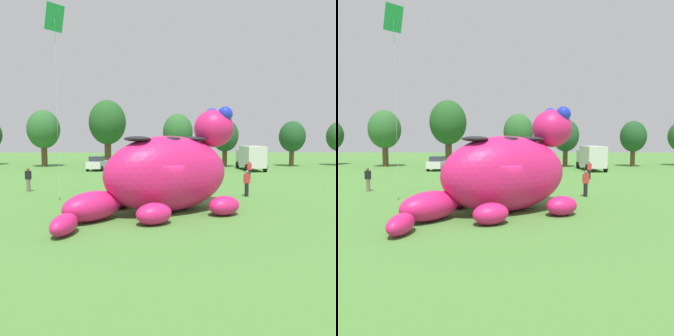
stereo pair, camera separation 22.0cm
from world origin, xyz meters
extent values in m
plane|color=#4C8438|center=(0.00, 0.00, 0.00)|extent=(160.00, 160.00, 0.00)
ellipsoid|color=#E01E6B|center=(0.48, 0.71, 1.95)|extent=(7.72, 6.48, 3.89)
ellipsoid|color=#E01E6B|center=(3.03, 2.19, 4.31)|extent=(2.99, 2.91, 2.06)
sphere|color=#1E33CC|center=(3.01, 2.84, 5.08)|extent=(0.82, 0.82, 0.82)
sphere|color=#1E33CC|center=(3.58, 1.86, 5.08)|extent=(0.82, 0.82, 0.82)
ellipsoid|color=black|center=(1.83, 1.49, 3.74)|extent=(1.86, 1.97, 0.26)
ellipsoid|color=black|center=(0.48, 0.71, 3.74)|extent=(1.86, 1.97, 0.26)
ellipsoid|color=black|center=(-1.01, -0.16, 3.74)|extent=(1.86, 1.97, 0.26)
ellipsoid|color=#E01E6B|center=(1.04, 3.54, 0.48)|extent=(2.04, 1.87, 0.95)
ellipsoid|color=#E01E6B|center=(3.22, -0.20, 0.48)|extent=(2.04, 1.87, 0.95)
ellipsoid|color=#E01E6B|center=(-2.16, 1.47, 0.48)|extent=(2.04, 1.87, 0.95)
ellipsoid|color=#E01E6B|center=(-0.16, -1.97, 0.48)|extent=(2.04, 1.87, 0.95)
ellipsoid|color=#E01E6B|center=(-2.96, -1.29, 0.68)|extent=(3.19, 3.39, 1.36)
ellipsoid|color=#E01E6B|center=(-3.58, -3.56, 0.42)|extent=(1.08, 1.89, 0.83)
cube|color=white|center=(-7.96, 23.84, 0.72)|extent=(1.97, 4.20, 0.80)
cube|color=#2D333D|center=(-7.97, 23.69, 1.42)|extent=(1.62, 2.06, 0.60)
cylinder|color=black|center=(-8.72, 25.16, 0.32)|extent=(0.28, 0.65, 0.64)
cylinder|color=black|center=(-7.03, 25.05, 0.32)|extent=(0.28, 0.65, 0.64)
cylinder|color=black|center=(-8.89, 22.63, 0.32)|extent=(0.28, 0.65, 0.64)
cylinder|color=black|center=(-7.19, 22.51, 0.32)|extent=(0.28, 0.65, 0.64)
cube|color=#2347B7|center=(-4.32, 23.43, 0.72)|extent=(2.19, 4.28, 0.80)
cube|color=#2D333D|center=(-4.34, 23.28, 1.42)|extent=(1.73, 2.14, 0.60)
cylinder|color=black|center=(-5.01, 24.80, 0.32)|extent=(0.32, 0.66, 0.64)
cylinder|color=black|center=(-3.32, 24.59, 0.32)|extent=(0.32, 0.66, 0.64)
cylinder|color=black|center=(-5.32, 22.27, 0.32)|extent=(0.32, 0.66, 0.64)
cylinder|color=black|center=(-3.63, 22.06, 0.32)|extent=(0.32, 0.66, 0.64)
cube|color=orange|center=(-0.75, 22.97, 0.72)|extent=(1.75, 4.12, 0.80)
cube|color=#2D333D|center=(-0.75, 22.82, 1.42)|extent=(1.52, 1.99, 0.60)
cylinder|color=black|center=(-1.58, 24.25, 0.32)|extent=(0.25, 0.64, 0.64)
cylinder|color=black|center=(0.12, 24.23, 0.32)|extent=(0.25, 0.64, 0.64)
cylinder|color=black|center=(-1.61, 21.71, 0.32)|extent=(0.25, 0.64, 0.64)
cylinder|color=black|center=(0.09, 21.69, 0.32)|extent=(0.25, 0.64, 0.64)
cube|color=#1E7238|center=(2.97, 22.98, 0.72)|extent=(1.83, 4.15, 0.80)
cube|color=#2D333D|center=(2.96, 22.83, 1.42)|extent=(1.56, 2.02, 0.60)
cylinder|color=black|center=(2.16, 24.28, 0.32)|extent=(0.26, 0.65, 0.64)
cylinder|color=black|center=(3.86, 24.22, 0.32)|extent=(0.26, 0.65, 0.64)
cylinder|color=black|center=(2.08, 21.73, 0.32)|extent=(0.26, 0.65, 0.64)
cylinder|color=black|center=(3.78, 21.68, 0.32)|extent=(0.26, 0.65, 0.64)
cube|color=silver|center=(10.63, 26.30, 1.40)|extent=(2.04, 1.85, 1.90)
cube|color=silver|center=(10.70, 23.10, 1.70)|extent=(2.21, 4.65, 2.50)
cylinder|color=black|center=(9.63, 26.27, 0.45)|extent=(0.30, 0.91, 0.90)
cylinder|color=black|center=(11.63, 26.32, 0.45)|extent=(0.30, 0.91, 0.90)
cylinder|color=black|center=(9.69, 21.46, 0.45)|extent=(0.30, 0.91, 0.90)
cylinder|color=black|center=(11.79, 21.51, 0.45)|extent=(0.30, 0.91, 0.90)
cylinder|color=brown|center=(-16.39, 29.30, 1.37)|extent=(0.78, 0.78, 2.73)
ellipsoid|color=#2D662D|center=(-16.39, 29.30, 5.13)|extent=(4.37, 4.37, 5.24)
cylinder|color=brown|center=(-7.99, 31.36, 1.64)|extent=(0.94, 0.94, 3.29)
ellipsoid|color=#235623|center=(-7.99, 31.36, 6.18)|extent=(5.26, 5.26, 6.31)
cylinder|color=brown|center=(2.00, 29.01, 1.27)|extent=(0.73, 0.73, 2.55)
ellipsoid|color=#2D662D|center=(2.00, 29.01, 4.79)|extent=(4.07, 4.07, 4.89)
cylinder|color=brown|center=(8.42, 28.84, 1.14)|extent=(0.65, 0.65, 2.28)
ellipsoid|color=#1E4C23|center=(8.42, 28.84, 4.29)|extent=(3.65, 3.65, 4.39)
cylinder|color=brown|center=(17.96, 29.74, 1.11)|extent=(0.63, 0.63, 2.22)
ellipsoid|color=#1E4C23|center=(17.96, 29.74, 4.17)|extent=(3.55, 3.55, 4.26)
cylinder|color=#726656|center=(-9.46, 7.27, 0.44)|extent=(0.26, 0.26, 0.88)
cube|color=black|center=(-9.46, 7.27, 1.18)|extent=(0.38, 0.22, 0.60)
sphere|color=brown|center=(-9.46, 7.27, 1.60)|extent=(0.22, 0.22, 0.22)
cylinder|color=black|center=(8.22, 14.64, 0.44)|extent=(0.26, 0.26, 0.88)
cube|color=red|center=(8.22, 14.64, 1.18)|extent=(0.38, 0.22, 0.60)
sphere|color=#9E7051|center=(8.22, 14.64, 1.60)|extent=(0.22, 0.22, 0.22)
cylinder|color=#2D334C|center=(-4.32, 16.57, 0.44)|extent=(0.26, 0.26, 0.88)
cube|color=#338C4C|center=(-4.32, 16.57, 1.18)|extent=(0.38, 0.22, 0.60)
sphere|color=tan|center=(-4.32, 16.57, 1.60)|extent=(0.22, 0.22, 0.22)
cylinder|color=black|center=(1.15, 7.53, 0.44)|extent=(0.26, 0.26, 0.88)
cube|color=#338C4C|center=(1.15, 7.53, 1.18)|extent=(0.38, 0.22, 0.60)
sphere|color=#9E7051|center=(1.15, 7.53, 1.60)|extent=(0.22, 0.22, 0.22)
cylinder|color=black|center=(5.64, 5.15, 0.44)|extent=(0.26, 0.26, 0.88)
cube|color=red|center=(5.64, 5.15, 1.18)|extent=(0.38, 0.22, 0.60)
sphere|color=#9E7051|center=(5.64, 5.15, 1.60)|extent=(0.22, 0.22, 0.22)
cylinder|color=brown|center=(-6.17, 3.95, 0.07)|extent=(0.06, 0.06, 0.15)
cylinder|color=silver|center=(-6.17, 3.95, 5.50)|extent=(0.01, 0.01, 10.70)
cube|color=green|center=(-6.17, 3.95, 10.85)|extent=(1.13, 1.13, 1.44)
cylinder|color=green|center=(-6.17, 3.95, 9.95)|extent=(0.03, 0.03, 1.20)
camera|label=1|loc=(0.37, -16.06, 3.69)|focal=35.16mm
camera|label=2|loc=(0.59, -16.06, 3.69)|focal=35.16mm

